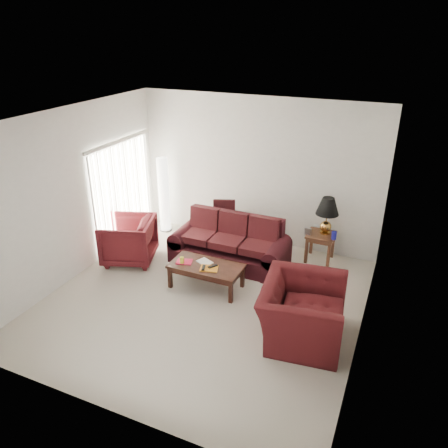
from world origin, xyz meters
name	(u,v)px	position (x,y,z in m)	size (l,w,h in m)	color
floor	(204,300)	(0.00, 0.00, 0.00)	(5.00, 5.00, 0.00)	#BDB1A1
blinds	(123,194)	(-2.42, 1.30, 1.08)	(0.10, 2.00, 2.16)	silver
sofa	(229,242)	(-0.11, 1.34, 0.45)	(2.21, 0.96, 0.91)	black
throw_pillow	(224,211)	(-0.55, 2.11, 0.72)	(0.44, 0.13, 0.44)	black
end_table	(320,247)	(1.46, 2.15, 0.28)	(0.52, 0.52, 0.56)	#452E18
table_lamp	(327,216)	(1.51, 2.21, 0.93)	(0.43, 0.43, 0.72)	#AD7B36
clock	(308,231)	(1.22, 2.03, 0.63)	(0.13, 0.05, 0.13)	silver
blue_canister	(334,235)	(1.71, 2.02, 0.64)	(0.09, 0.09, 0.15)	navy
picture_frame	(317,226)	(1.33, 2.32, 0.64)	(0.12, 0.02, 0.15)	#BDBDC1
floor_lamp	(164,195)	(-1.98, 2.13, 0.84)	(0.27, 0.27, 1.68)	white
armchair_left	(129,240)	(-1.92, 0.66, 0.44)	(0.93, 0.96, 0.87)	#491115
armchair_right	(302,312)	(1.71, -0.24, 0.43)	(1.32, 1.16, 0.86)	#3F0E11
coffee_table	(206,276)	(-0.14, 0.39, 0.22)	(1.25, 0.63, 0.44)	black
magazine_red	(184,262)	(-0.53, 0.34, 0.45)	(0.27, 0.20, 0.02)	#B21133
magazine_white	(205,262)	(-0.20, 0.48, 0.45)	(0.25, 0.19, 0.01)	white
magazine_orange	(209,268)	(-0.04, 0.31, 0.45)	(0.30, 0.22, 0.02)	orange
remote_a	(204,268)	(-0.12, 0.26, 0.47)	(0.05, 0.17, 0.02)	black
remote_b	(213,266)	(0.00, 0.37, 0.47)	(0.05, 0.18, 0.02)	black
yellow_glass	(182,260)	(-0.54, 0.27, 0.50)	(0.07, 0.07, 0.13)	yellow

